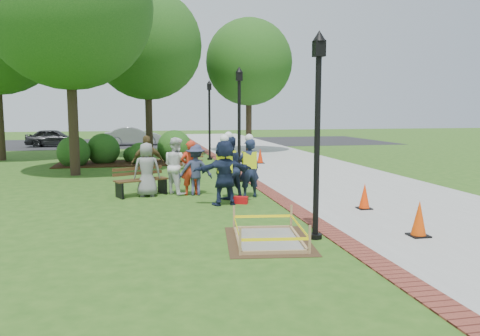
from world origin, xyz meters
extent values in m
plane|color=#285116|center=(0.00, 0.00, 0.00)|extent=(100.00, 100.00, 0.00)
cube|color=#9E9E99|center=(5.00, 10.00, 0.01)|extent=(6.00, 60.00, 0.02)
cube|color=maroon|center=(1.75, 10.00, 0.01)|extent=(0.50, 60.00, 0.03)
cube|color=#381E0F|center=(-3.00, 12.00, 0.02)|extent=(7.00, 3.00, 0.05)
cube|color=black|center=(0.00, 27.00, 0.00)|extent=(36.00, 12.00, 0.01)
cube|color=#47331E|center=(0.24, -2.98, 0.00)|extent=(1.99, 2.50, 0.01)
cube|color=gray|center=(0.24, -2.98, 0.02)|extent=(1.42, 1.94, 0.04)
cube|color=tan|center=(0.24, -2.98, 0.04)|extent=(1.56, 2.08, 0.08)
cube|color=tan|center=(0.24, -2.98, 0.28)|extent=(1.59, 2.11, 0.55)
cube|color=yellow|center=(0.24, -2.98, 0.30)|extent=(1.54, 2.05, 0.06)
cube|color=#56361D|center=(-2.34, 2.77, 0.51)|extent=(1.71, 1.11, 0.04)
cube|color=#56361D|center=(-2.44, 3.01, 0.76)|extent=(1.54, 0.70, 0.26)
cube|color=black|center=(-2.34, 2.77, 0.24)|extent=(1.60, 1.10, 0.49)
cube|color=brown|center=(-0.35, 9.00, 0.44)|extent=(1.47, 0.94, 0.04)
cube|color=brown|center=(-0.26, 9.21, 0.65)|extent=(1.32, 0.59, 0.23)
cube|color=black|center=(-0.35, 9.00, 0.21)|extent=(1.37, 0.94, 0.42)
cube|color=black|center=(3.43, -3.34, 0.03)|extent=(0.40, 0.40, 0.05)
cone|color=#E44507|center=(3.43, -3.34, 0.42)|extent=(0.32, 0.32, 0.74)
cube|color=black|center=(3.58, -0.54, 0.02)|extent=(0.37, 0.37, 0.05)
cone|color=#FF3B08|center=(3.58, -0.54, 0.39)|extent=(0.29, 0.29, 0.67)
cube|color=black|center=(3.47, 10.63, 0.03)|extent=(0.39, 0.39, 0.05)
cone|color=red|center=(3.47, 10.63, 0.41)|extent=(0.31, 0.31, 0.72)
cube|color=red|center=(0.46, 0.92, 0.10)|extent=(0.46, 0.37, 0.20)
cylinder|color=black|center=(1.25, -3.00, 1.90)|extent=(0.12, 0.12, 3.80)
cube|color=black|center=(1.25, -3.00, 3.90)|extent=(0.22, 0.22, 0.32)
cone|color=black|center=(1.25, -3.00, 4.15)|extent=(0.28, 0.28, 0.22)
cylinder|color=black|center=(1.25, -3.00, 0.05)|extent=(0.28, 0.28, 0.10)
cylinder|color=black|center=(1.25, 5.00, 1.90)|extent=(0.12, 0.12, 3.80)
cube|color=black|center=(1.25, 5.00, 3.90)|extent=(0.22, 0.22, 0.32)
cone|color=black|center=(1.25, 5.00, 4.15)|extent=(0.28, 0.28, 0.22)
cylinder|color=black|center=(1.25, 5.00, 0.05)|extent=(0.28, 0.28, 0.10)
cylinder|color=black|center=(1.25, 13.00, 1.90)|extent=(0.12, 0.12, 3.80)
cube|color=black|center=(1.25, 13.00, 3.90)|extent=(0.22, 0.22, 0.32)
cone|color=black|center=(1.25, 13.00, 4.15)|extent=(0.28, 0.28, 0.22)
cylinder|color=black|center=(1.25, 13.00, 0.05)|extent=(0.28, 0.28, 0.10)
cylinder|color=#3D2D1E|center=(-5.04, 8.11, 2.81)|extent=(0.40, 0.40, 5.61)
sphere|color=#174914|center=(-5.04, 8.11, 6.81)|extent=(6.68, 6.68, 6.68)
cylinder|color=#3D2D1E|center=(-1.92, 15.04, 2.59)|extent=(0.39, 0.39, 5.17)
sphere|color=#174914|center=(-1.92, 15.04, 6.28)|extent=(6.08, 6.08, 6.08)
cylinder|color=#3D2D1E|center=(4.33, 17.04, 2.33)|extent=(0.37, 0.37, 4.66)
sphere|color=#174914|center=(4.33, 17.04, 5.66)|extent=(5.41, 5.41, 5.41)
sphere|color=#174914|center=(-5.56, 11.48, 0.00)|extent=(1.56, 1.56, 1.56)
sphere|color=#174914|center=(-4.25, 12.41, 0.00)|extent=(1.63, 1.63, 1.63)
sphere|color=#174914|center=(-2.44, 11.76, 0.00)|extent=(1.16, 1.16, 1.16)
sphere|color=#174914|center=(-0.68, 12.42, 0.00)|extent=(1.78, 1.78, 1.78)
sphere|color=#174914|center=(-2.88, 12.75, 0.00)|extent=(0.86, 0.86, 0.86)
imported|color=gray|center=(-2.16, 2.64, 0.84)|extent=(0.55, 0.36, 1.68)
imported|color=red|center=(-0.80, 2.59, 0.87)|extent=(0.57, 0.39, 1.73)
imported|color=white|center=(-1.25, 2.87, 0.91)|extent=(0.64, 0.69, 1.82)
imported|color=brown|center=(-2.12, 3.66, 0.92)|extent=(0.63, 0.44, 1.84)
imported|color=#323758|center=(-0.66, 2.56, 0.81)|extent=(0.54, 0.37, 1.61)
imported|color=#1B3047|center=(-0.02, 0.84, 0.93)|extent=(0.64, 0.46, 1.86)
cube|color=#C7E012|center=(-0.02, 0.84, 1.19)|extent=(0.42, 0.26, 0.52)
sphere|color=white|center=(-0.02, 0.84, 1.88)|extent=(0.25, 0.25, 0.25)
imported|color=#171A3D|center=(0.91, 1.82, 0.90)|extent=(0.63, 0.45, 1.81)
cube|color=#C7E012|center=(0.91, 1.82, 1.16)|extent=(0.42, 0.26, 0.52)
sphere|color=white|center=(0.91, 1.82, 1.83)|extent=(0.25, 0.25, 0.25)
imported|color=#1B2748|center=(0.25, 1.71, 0.94)|extent=(0.71, 0.59, 1.89)
cube|color=#C7E012|center=(0.25, 1.71, 1.21)|extent=(0.42, 0.26, 0.52)
sphere|color=white|center=(0.25, 1.71, 1.92)|extent=(0.25, 0.25, 0.25)
imported|color=#232325|center=(-8.70, 24.23, 0.00)|extent=(2.06, 4.44, 1.43)
imported|color=#A9A9AE|center=(-3.02, 24.51, 0.00)|extent=(2.36, 4.79, 1.52)
camera|label=1|loc=(-2.22, -12.04, 2.68)|focal=35.00mm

